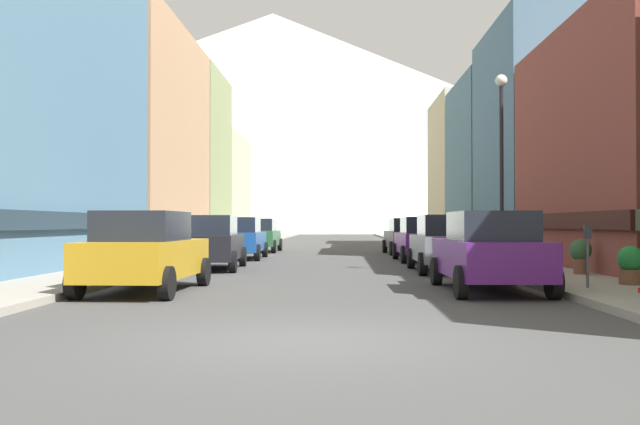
# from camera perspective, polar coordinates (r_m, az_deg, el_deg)

# --- Properties ---
(ground_plane) EXTENTS (400.00, 400.00, 0.00)m
(ground_plane) POSITION_cam_1_polar(r_m,az_deg,el_deg) (9.21, -1.43, -10.37)
(ground_plane) COLOR #414141
(sidewalk_left) EXTENTS (2.50, 100.00, 0.15)m
(sidewalk_left) POSITION_cam_1_polar(r_m,az_deg,el_deg) (44.61, -7.06, -2.75)
(sidewalk_left) COLOR gray
(sidewalk_left) RESTS_ON ground
(sidewalk_right) EXTENTS (2.50, 100.00, 0.15)m
(sidewalk_right) POSITION_cam_1_polar(r_m,az_deg,el_deg) (44.47, 9.09, -2.75)
(sidewalk_right) COLOR gray
(sidewalk_right) RESTS_ON ground
(storefront_left_2) EXTENTS (8.47, 13.35, 11.64)m
(storefront_left_2) POSITION_cam_1_polar(r_m,az_deg,el_deg) (38.09, -16.92, 5.35)
(storefront_left_2) COLOR tan
(storefront_left_2) RESTS_ON ground
(storefront_left_3) EXTENTS (7.96, 8.58, 11.69)m
(storefront_left_3) POSITION_cam_1_polar(r_m,az_deg,el_deg) (48.79, -12.42, 4.00)
(storefront_left_3) COLOR #8C9966
(storefront_left_3) RESTS_ON ground
(storefront_left_4) EXTENTS (9.56, 11.31, 8.76)m
(storefront_left_4) POSITION_cam_1_polar(r_m,az_deg,el_deg) (58.58, -10.81, 1.76)
(storefront_left_4) COLOR beige
(storefront_left_4) RESTS_ON ground
(storefront_right_2) EXTENTS (7.44, 8.82, 10.69)m
(storefront_right_2) POSITION_cam_1_polar(r_m,az_deg,el_deg) (34.66, 19.49, 5.20)
(storefront_right_2) COLOR slate
(storefront_right_2) RESTS_ON ground
(storefront_right_3) EXTENTS (8.53, 9.24, 10.02)m
(storefront_right_3) POSITION_cam_1_polar(r_m,az_deg,el_deg) (43.71, 16.42, 3.49)
(storefront_right_3) COLOR slate
(storefront_right_3) RESTS_ON ground
(storefront_right_4) EXTENTS (6.92, 9.38, 10.68)m
(storefront_right_4) POSITION_cam_1_polar(r_m,az_deg,el_deg) (52.78, 12.93, 3.08)
(storefront_right_4) COLOR beige
(storefront_right_4) RESTS_ON ground
(car_left_0) EXTENTS (2.16, 4.45, 1.78)m
(car_left_0) POSITION_cam_1_polar(r_m,az_deg,el_deg) (15.90, -14.02, -3.09)
(car_left_0) COLOR #B28419
(car_left_0) RESTS_ON ground
(car_left_1) EXTENTS (2.24, 4.48, 1.78)m
(car_left_1) POSITION_cam_1_polar(r_m,az_deg,el_deg) (23.37, -8.93, -2.40)
(car_left_1) COLOR black
(car_left_1) RESTS_ON ground
(car_left_2) EXTENTS (2.11, 4.42, 1.78)m
(car_left_2) POSITION_cam_1_polar(r_m,az_deg,el_deg) (30.11, -6.55, -2.07)
(car_left_2) COLOR #19478C
(car_left_2) RESTS_ON ground
(car_left_3) EXTENTS (2.09, 4.42, 1.78)m
(car_left_3) POSITION_cam_1_polar(r_m,az_deg,el_deg) (37.49, -4.93, -1.84)
(car_left_3) COLOR #265933
(car_left_3) RESTS_ON ground
(car_right_0) EXTENTS (2.12, 4.43, 1.78)m
(car_right_0) POSITION_cam_1_polar(r_m,az_deg,el_deg) (16.01, 13.61, -3.08)
(car_right_0) COLOR #591E72
(car_right_0) RESTS_ON ground
(car_right_1) EXTENTS (2.07, 4.40, 1.78)m
(car_right_1) POSITION_cam_1_polar(r_m,az_deg,el_deg) (22.26, 10.21, -2.47)
(car_right_1) COLOR slate
(car_right_1) RESTS_ON ground
(car_right_2) EXTENTS (2.15, 4.44, 1.78)m
(car_right_2) POSITION_cam_1_polar(r_m,az_deg,el_deg) (28.44, 8.34, -2.14)
(car_right_2) COLOR #591E72
(car_right_2) RESTS_ON ground
(car_right_3) EXTENTS (2.22, 4.47, 1.78)m
(car_right_3) POSITION_cam_1_polar(r_m,az_deg,el_deg) (34.94, 7.09, -1.91)
(car_right_3) COLOR black
(car_right_3) RESTS_ON ground
(parking_meter_near) EXTENTS (0.14, 0.10, 1.33)m
(parking_meter_near) POSITION_cam_1_polar(r_m,az_deg,el_deg) (15.95, 20.93, -2.65)
(parking_meter_near) COLOR #595960
(parking_meter_near) RESTS_ON sidewalk_right
(potted_plant_0) EXTENTS (0.58, 0.58, 0.86)m
(potted_plant_0) POSITION_cam_1_polar(r_m,az_deg,el_deg) (17.20, 23.95, -3.88)
(potted_plant_0) COLOR brown
(potted_plant_0) RESTS_ON sidewalk_right
(potted_plant_1) EXTENTS (0.59, 0.59, 0.94)m
(potted_plant_1) POSITION_cam_1_polar(r_m,az_deg,el_deg) (20.25, 20.43, -3.16)
(potted_plant_1) COLOR brown
(potted_plant_1) RESTS_ON sidewalk_right
(potted_plant_2) EXTENTS (0.50, 0.50, 0.87)m
(potted_plant_2) POSITION_cam_1_polar(r_m,az_deg,el_deg) (28.31, -13.71, -2.76)
(potted_plant_2) COLOR #4C4C51
(potted_plant_2) RESTS_ON sidewalk_left
(streetlamp_right) EXTENTS (0.36, 0.36, 5.86)m
(streetlamp_right) POSITION_cam_1_polar(r_m,az_deg,el_deg) (21.88, 14.54, 5.61)
(streetlamp_right) COLOR black
(streetlamp_right) RESTS_ON sidewalk_right
(mountain_backdrop) EXTENTS (342.21, 342.21, 82.84)m
(mountain_backdrop) POSITION_cam_1_polar(r_m,az_deg,el_deg) (273.26, -3.88, 7.49)
(mountain_backdrop) COLOR silver
(mountain_backdrop) RESTS_ON ground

